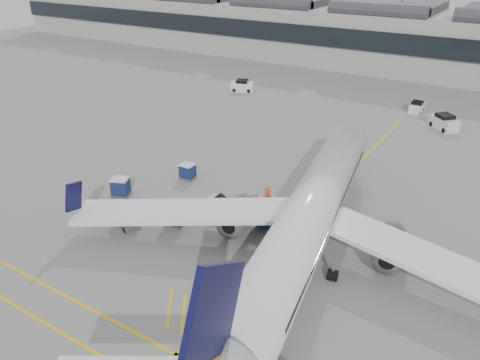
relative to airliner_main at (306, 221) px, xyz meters
The scene contains 17 objects.
ground 13.13m from the airliner_main, 165.88° to the right, with size 220.00×220.00×0.00m, color gray.
terminal 69.98m from the airliner_main, 100.15° to the left, with size 200.00×20.45×12.40m.
apron_markings 8.00m from the airliner_main, 108.61° to the left, with size 0.25×60.00×0.01m, color gold.
airliner_main is the anchor object (origin of this frame).
belt_loader 9.96m from the airliner_main, 166.50° to the left, with size 4.35×1.64×1.76m.
baggage_cart_a 5.66m from the airliner_main, 154.90° to the left, with size 1.71×1.48×1.63m.
baggage_cart_b 12.01m from the airliner_main, behind, with size 1.89×1.65×1.75m.
baggage_cart_c 17.74m from the airliner_main, 159.11° to the left, with size 1.62×1.36×1.64m.
baggage_cart_d 19.81m from the airliner_main, behind, with size 2.17×2.01×1.83m.
ramp_agent_a 9.51m from the airliner_main, 136.86° to the left, with size 0.60×0.39×1.64m, color #E7430C.
ramp_agent_b 8.38m from the airliner_main, 149.04° to the left, with size 0.84×0.65×1.72m, color orange.
pushback_tug 15.86m from the airliner_main, 164.98° to the right, with size 2.73×2.18×1.33m.
safety_cone_nose 17.15m from the airliner_main, 100.24° to the left, with size 0.37×0.37×0.52m, color #F24C0A.
safety_cone_engine 5.83m from the airliner_main, 59.41° to the left, with size 0.41×0.41×0.57m, color #F24C0A.
service_van_left 47.72m from the airliner_main, 127.68° to the left, with size 4.18×3.11×1.93m.
service_van_mid 41.99m from the airliner_main, 91.81° to the left, with size 1.67×3.21×1.63m.
service_van_right 36.73m from the airliner_main, 84.54° to the left, with size 4.29×4.15×2.05m.
Camera 1 is at (24.14, -25.31, 22.07)m, focal length 35.00 mm.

